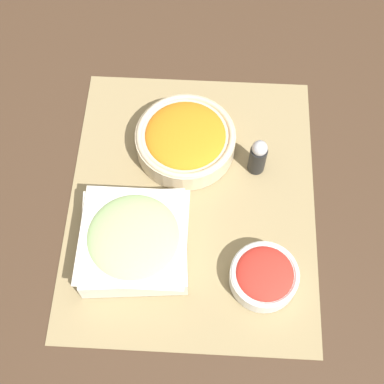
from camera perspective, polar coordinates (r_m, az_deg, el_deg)
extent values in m
plane|color=#422D1E|center=(1.02, 0.00, -0.87)|extent=(3.00, 3.00, 0.00)
cube|color=#937F56|center=(1.02, 0.00, -0.82)|extent=(0.57, 0.46, 0.00)
cylinder|color=white|center=(0.95, 7.65, -8.96)|extent=(0.12, 0.12, 0.04)
torus|color=white|center=(0.93, 7.78, -8.62)|extent=(0.12, 0.12, 0.01)
ellipsoid|color=red|center=(0.93, 7.78, -8.62)|extent=(0.10, 0.10, 0.03)
cylinder|color=beige|center=(1.05, -0.69, 5.42)|extent=(0.19, 0.19, 0.05)
torus|color=beige|center=(1.03, -0.71, 6.10)|extent=(0.19, 0.19, 0.01)
ellipsoid|color=orange|center=(1.03, -0.71, 6.10)|extent=(0.16, 0.16, 0.03)
cube|color=silver|center=(0.96, -6.13, -5.34)|extent=(0.20, 0.20, 0.05)
cube|color=silver|center=(0.93, -6.29, -4.74)|extent=(0.19, 0.19, 0.00)
ellipsoid|color=#A8CC7F|center=(0.93, -6.27, -4.78)|extent=(0.16, 0.16, 0.04)
cylinder|color=black|center=(1.02, 6.99, 3.50)|extent=(0.03, 0.03, 0.07)
sphere|color=#B2B2B7|center=(0.99, 7.24, 4.66)|extent=(0.03, 0.03, 0.03)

